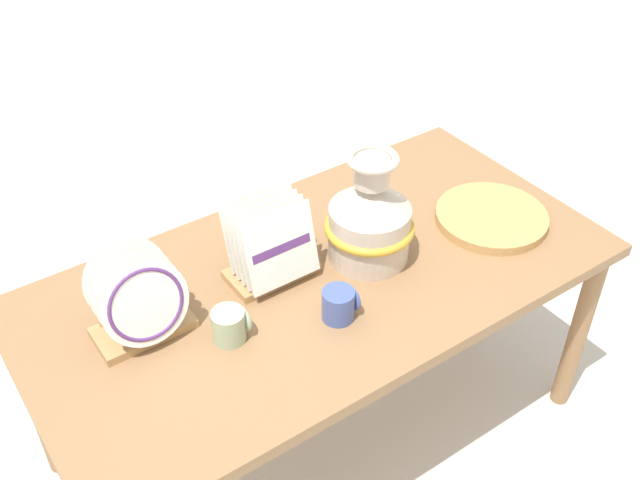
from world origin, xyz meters
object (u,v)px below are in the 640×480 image
at_px(mug_cobalt_glaze, 340,304).
at_px(mug_sage_glaze, 230,325).
at_px(dish_rack_square_plates, 270,248).
at_px(ceramic_vase, 370,218).
at_px(dish_rack_round_plates, 140,304).
at_px(wicker_charger_stack, 491,217).

xyz_separation_m(mug_cobalt_glaze, mug_sage_glaze, (-0.25, 0.09, 0.00)).
height_order(dish_rack_square_plates, mug_sage_glaze, dish_rack_square_plates).
height_order(ceramic_vase, mug_sage_glaze, ceramic_vase).
bearing_deg(ceramic_vase, dish_rack_round_plates, 173.20).
relative_size(ceramic_vase, dish_rack_square_plates, 1.36).
relative_size(dish_rack_square_plates, wicker_charger_stack, 0.73).
xyz_separation_m(dish_rack_round_plates, mug_sage_glaze, (0.16, -0.13, -0.05)).
relative_size(ceramic_vase, mug_sage_glaze, 3.61).
height_order(dish_rack_round_plates, wicker_charger_stack, dish_rack_round_plates).
distance_m(dish_rack_square_plates, mug_cobalt_glaze, 0.24).
bearing_deg(dish_rack_square_plates, mug_sage_glaze, -144.83).
xyz_separation_m(dish_rack_square_plates, wicker_charger_stack, (0.63, -0.16, -0.07)).
relative_size(dish_rack_round_plates, wicker_charger_stack, 0.73).
relative_size(dish_rack_square_plates, mug_cobalt_glaze, 2.65).
bearing_deg(mug_sage_glaze, mug_cobalt_glaze, -19.36).
height_order(wicker_charger_stack, mug_sage_glaze, mug_sage_glaze).
distance_m(dish_rack_round_plates, mug_sage_glaze, 0.21).
distance_m(wicker_charger_stack, mug_cobalt_glaze, 0.58).
relative_size(ceramic_vase, dish_rack_round_plates, 1.36).
xyz_separation_m(wicker_charger_stack, mug_sage_glaze, (-0.83, 0.02, 0.03)).
relative_size(wicker_charger_stack, mug_cobalt_glaze, 3.64).
relative_size(dish_rack_square_plates, mug_sage_glaze, 2.65).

